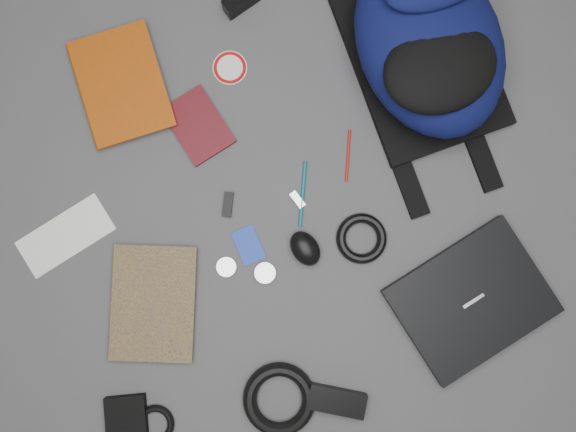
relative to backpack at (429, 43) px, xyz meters
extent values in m
plane|color=#4F4F51|center=(-0.41, -0.32, -0.11)|extent=(4.00, 4.00, 0.00)
cube|color=black|center=(-0.02, -0.61, -0.09)|extent=(0.42, 0.37, 0.03)
imported|color=#983A08|center=(-0.84, 0.08, -0.09)|extent=(0.23, 0.30, 0.03)
imported|color=#BD980D|center=(-0.87, -0.43, -0.10)|extent=(0.27, 0.32, 0.02)
cube|color=white|center=(-0.95, -0.25, -0.11)|extent=(0.25, 0.18, 0.00)
cube|color=#460D11|center=(-0.58, -0.05, -0.10)|extent=(0.17, 0.20, 0.01)
cube|color=black|center=(-0.40, 0.23, -0.08)|extent=(0.10, 0.07, 0.05)
cylinder|color=white|center=(-0.47, 0.08, -0.11)|extent=(0.11, 0.11, 0.00)
cylinder|color=#0B5A6A|center=(-0.36, -0.27, -0.10)|extent=(0.06, 0.16, 0.01)
cylinder|color=#AE140D|center=(-0.23, -0.20, -0.10)|extent=(0.04, 0.13, 0.01)
cube|color=#1737B0|center=(-0.52, -0.37, -0.11)|extent=(0.07, 0.10, 0.00)
cube|color=black|center=(-0.55, -0.26, -0.10)|extent=(0.04, 0.07, 0.01)
cube|color=silver|center=(-0.37, -0.28, -0.10)|extent=(0.04, 0.05, 0.01)
ellipsoid|color=black|center=(-0.38, -0.40, -0.08)|extent=(0.09, 0.11, 0.05)
cylinder|color=silver|center=(-0.58, -0.41, -0.10)|extent=(0.06, 0.06, 0.01)
cylinder|color=silver|center=(-0.49, -0.44, -0.10)|extent=(0.06, 0.06, 0.01)
torus|color=black|center=(-0.24, -0.41, -0.10)|extent=(0.15, 0.15, 0.02)
cube|color=black|center=(-0.39, -0.78, -0.09)|extent=(0.15, 0.11, 0.03)
torus|color=black|center=(-0.52, -0.74, -0.09)|extent=(0.18, 0.18, 0.03)
cube|color=black|center=(-0.89, -0.70, -0.09)|extent=(0.11, 0.11, 0.03)
torus|color=black|center=(-0.83, -0.74, -0.10)|extent=(0.11, 0.11, 0.02)
camera|label=1|loc=(-0.42, -0.40, 1.28)|focal=35.00mm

